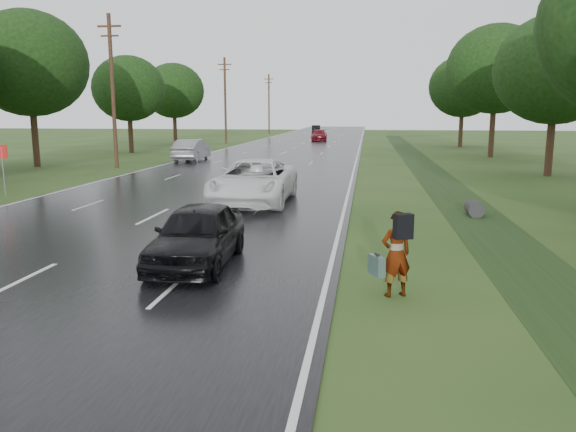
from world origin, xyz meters
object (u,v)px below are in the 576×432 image
at_px(dark_sedan, 197,234).
at_px(pedestrian, 395,253).
at_px(silver_sedan, 192,150).
at_px(road_sign, 2,160).
at_px(white_pickup, 254,181).

bearing_deg(dark_sedan, pedestrian, -21.65).
bearing_deg(silver_sedan, road_sign, 80.47).
xyz_separation_m(road_sign, pedestrian, (16.68, -11.70, -0.72)).
xyz_separation_m(pedestrian, silver_sedan, (-13.98, 30.57, -0.05)).
bearing_deg(silver_sedan, dark_sedan, 106.48).
relative_size(road_sign, silver_sedan, 0.46).
relative_size(white_pickup, dark_sedan, 1.45).
height_order(white_pickup, dark_sedan, white_pickup).
bearing_deg(white_pickup, road_sign, 177.17).
bearing_deg(pedestrian, silver_sedan, -89.46).
height_order(road_sign, silver_sedan, road_sign).
xyz_separation_m(white_pickup, dark_sedan, (0.50, -9.48, -0.14)).
bearing_deg(dark_sedan, road_sign, 138.52).
bearing_deg(white_pickup, dark_sedan, -87.25).
distance_m(pedestrian, white_pickup, 12.33).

